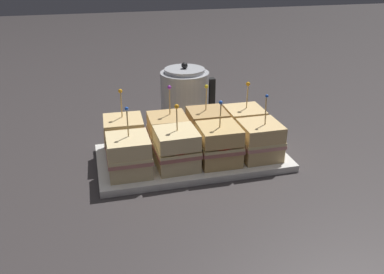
% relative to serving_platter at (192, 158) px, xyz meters
% --- Properties ---
extents(ground_plane, '(6.00, 6.00, 0.00)m').
position_rel_serving_platter_xyz_m(ground_plane, '(0.00, 0.00, -0.01)').
color(ground_plane, '#383333').
extents(serving_platter, '(0.50, 0.26, 0.02)m').
position_rel_serving_platter_xyz_m(serving_platter, '(0.00, 0.00, 0.00)').
color(serving_platter, white).
rests_on(serving_platter, ground_plane).
extents(sandwich_front_far_left, '(0.11, 0.11, 0.17)m').
position_rel_serving_platter_xyz_m(sandwich_front_far_left, '(-0.17, -0.06, 0.06)').
color(sandwich_front_far_left, beige).
rests_on(sandwich_front_far_left, serving_platter).
extents(sandwich_front_center_left, '(0.11, 0.11, 0.17)m').
position_rel_serving_platter_xyz_m(sandwich_front_center_left, '(-0.05, -0.05, 0.06)').
color(sandwich_front_center_left, beige).
rests_on(sandwich_front_center_left, serving_platter).
extents(sandwich_front_center_right, '(0.11, 0.11, 0.17)m').
position_rel_serving_platter_xyz_m(sandwich_front_center_right, '(0.06, -0.06, 0.06)').
color(sandwich_front_center_right, tan).
rests_on(sandwich_front_center_right, serving_platter).
extents(sandwich_front_far_right, '(0.11, 0.11, 0.17)m').
position_rel_serving_platter_xyz_m(sandwich_front_far_right, '(0.17, -0.05, 0.06)').
color(sandwich_front_far_right, '#DBB77A').
rests_on(sandwich_front_far_right, serving_platter).
extents(sandwich_back_far_left, '(0.11, 0.11, 0.18)m').
position_rel_serving_platter_xyz_m(sandwich_back_far_left, '(-0.17, 0.06, 0.06)').
color(sandwich_back_far_left, '#DBB77A').
rests_on(sandwich_back_far_left, serving_platter).
extents(sandwich_back_center_left, '(0.11, 0.11, 0.18)m').
position_rel_serving_platter_xyz_m(sandwich_back_center_left, '(-0.05, 0.06, 0.06)').
color(sandwich_back_center_left, tan).
rests_on(sandwich_back_center_left, serving_platter).
extents(sandwich_back_center_right, '(0.11, 0.11, 0.17)m').
position_rel_serving_platter_xyz_m(sandwich_back_center_right, '(0.06, 0.06, 0.06)').
color(sandwich_back_center_right, tan).
rests_on(sandwich_back_center_right, serving_platter).
extents(sandwich_back_far_right, '(0.11, 0.11, 0.17)m').
position_rel_serving_platter_xyz_m(sandwich_back_far_right, '(0.17, 0.06, 0.06)').
color(sandwich_back_far_right, '#DBB77A').
rests_on(sandwich_back_far_right, serving_platter).
extents(kettle_steel, '(0.18, 0.15, 0.20)m').
position_rel_serving_platter_xyz_m(kettle_steel, '(0.05, 0.26, 0.08)').
color(kettle_steel, '#B7BABF').
rests_on(kettle_steel, ground_plane).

